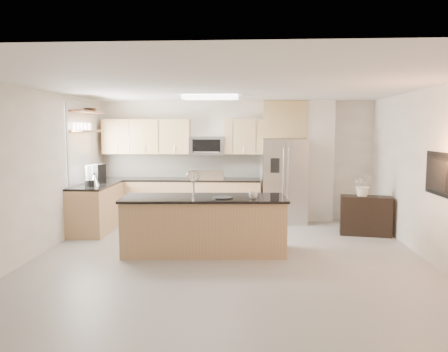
# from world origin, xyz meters

# --- Properties ---
(floor) EXTENTS (6.50, 6.50, 0.00)m
(floor) POSITION_xyz_m (0.00, 0.00, 0.00)
(floor) COLOR #9E9C96
(floor) RESTS_ON ground
(ceiling) EXTENTS (6.00, 6.50, 0.02)m
(ceiling) POSITION_xyz_m (0.00, 0.00, 2.60)
(ceiling) COLOR silver
(ceiling) RESTS_ON wall_back
(wall_back) EXTENTS (6.00, 0.02, 2.60)m
(wall_back) POSITION_xyz_m (0.00, 3.25, 1.30)
(wall_back) COLOR white
(wall_back) RESTS_ON floor
(wall_front) EXTENTS (6.00, 0.02, 2.60)m
(wall_front) POSITION_xyz_m (0.00, -3.25, 1.30)
(wall_front) COLOR white
(wall_front) RESTS_ON floor
(wall_left) EXTENTS (0.02, 6.50, 2.60)m
(wall_left) POSITION_xyz_m (-3.00, 0.00, 1.30)
(wall_left) COLOR white
(wall_left) RESTS_ON floor
(wall_right) EXTENTS (0.02, 6.50, 2.60)m
(wall_right) POSITION_xyz_m (3.00, 0.00, 1.30)
(wall_right) COLOR white
(wall_right) RESTS_ON floor
(back_counter) EXTENTS (3.55, 0.66, 1.44)m
(back_counter) POSITION_xyz_m (-1.23, 2.93, 0.47)
(back_counter) COLOR tan
(back_counter) RESTS_ON floor
(left_counter) EXTENTS (0.66, 1.50, 0.92)m
(left_counter) POSITION_xyz_m (-2.67, 1.85, 0.46)
(left_counter) COLOR tan
(left_counter) RESTS_ON floor
(range) EXTENTS (0.76, 0.64, 1.14)m
(range) POSITION_xyz_m (-0.60, 2.92, 0.47)
(range) COLOR black
(range) RESTS_ON floor
(upper_cabinets) EXTENTS (3.50, 0.33, 0.75)m
(upper_cabinets) POSITION_xyz_m (-1.30, 3.09, 1.83)
(upper_cabinets) COLOR tan
(upper_cabinets) RESTS_ON wall_back
(microwave) EXTENTS (0.76, 0.40, 0.40)m
(microwave) POSITION_xyz_m (-0.60, 3.04, 1.63)
(microwave) COLOR #AAAAAC
(microwave) RESTS_ON upper_cabinets
(refrigerator) EXTENTS (0.92, 0.78, 1.78)m
(refrigerator) POSITION_xyz_m (1.06, 2.87, 0.89)
(refrigerator) COLOR #AAAAAC
(refrigerator) RESTS_ON floor
(partition_column) EXTENTS (0.60, 0.30, 2.60)m
(partition_column) POSITION_xyz_m (1.82, 3.10, 1.30)
(partition_column) COLOR silver
(partition_column) RESTS_ON floor
(window) EXTENTS (0.04, 1.15, 1.65)m
(window) POSITION_xyz_m (-2.98, 1.85, 1.65)
(window) COLOR white
(window) RESTS_ON wall_left
(shelf_lower) EXTENTS (0.30, 1.20, 0.04)m
(shelf_lower) POSITION_xyz_m (-2.85, 1.95, 1.95)
(shelf_lower) COLOR #915F3A
(shelf_lower) RESTS_ON wall_left
(shelf_upper) EXTENTS (0.30, 1.20, 0.04)m
(shelf_upper) POSITION_xyz_m (-2.85, 1.95, 2.32)
(shelf_upper) COLOR #915F3A
(shelf_upper) RESTS_ON wall_left
(ceiling_fixture) EXTENTS (1.00, 0.50, 0.06)m
(ceiling_fixture) POSITION_xyz_m (-0.40, 1.60, 2.56)
(ceiling_fixture) COLOR white
(ceiling_fixture) RESTS_ON ceiling
(island) EXTENTS (2.67, 1.10, 1.33)m
(island) POSITION_xyz_m (-0.41, 0.47, 0.45)
(island) COLOR tan
(island) RESTS_ON floor
(credenza) EXTENTS (0.97, 0.53, 0.74)m
(credenza) POSITION_xyz_m (2.50, 1.80, 0.37)
(credenza) COLOR black
(credenza) RESTS_ON floor
(cup) EXTENTS (0.18, 0.18, 0.11)m
(cup) POSITION_xyz_m (0.38, 0.31, 0.96)
(cup) COLOR silver
(cup) RESTS_ON island
(platter) EXTENTS (0.36, 0.36, 0.02)m
(platter) POSITION_xyz_m (-0.10, 0.35, 0.91)
(platter) COLOR black
(platter) RESTS_ON island
(blender) EXTENTS (0.17, 0.17, 0.39)m
(blender) POSITION_xyz_m (-2.67, 1.54, 1.09)
(blender) COLOR black
(blender) RESTS_ON left_counter
(kettle) EXTENTS (0.19, 0.19, 0.24)m
(kettle) POSITION_xyz_m (-2.62, 1.67, 1.03)
(kettle) COLOR #AAAAAC
(kettle) RESTS_ON left_counter
(coffee_maker) EXTENTS (0.28, 0.30, 0.37)m
(coffee_maker) POSITION_xyz_m (-2.69, 2.07, 1.10)
(coffee_maker) COLOR black
(coffee_maker) RESTS_ON left_counter
(bowl) EXTENTS (0.45, 0.45, 0.09)m
(bowl) POSITION_xyz_m (-2.85, 2.22, 2.38)
(bowl) COLOR #AAAAAC
(bowl) RESTS_ON shelf_upper
(flower_vase) EXTENTS (0.65, 0.59, 0.63)m
(flower_vase) POSITION_xyz_m (2.44, 1.79, 1.05)
(flower_vase) COLOR white
(flower_vase) RESTS_ON credenza
(television) EXTENTS (0.14, 1.08, 0.62)m
(television) POSITION_xyz_m (2.91, -0.20, 1.35)
(television) COLOR black
(television) RESTS_ON wall_right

